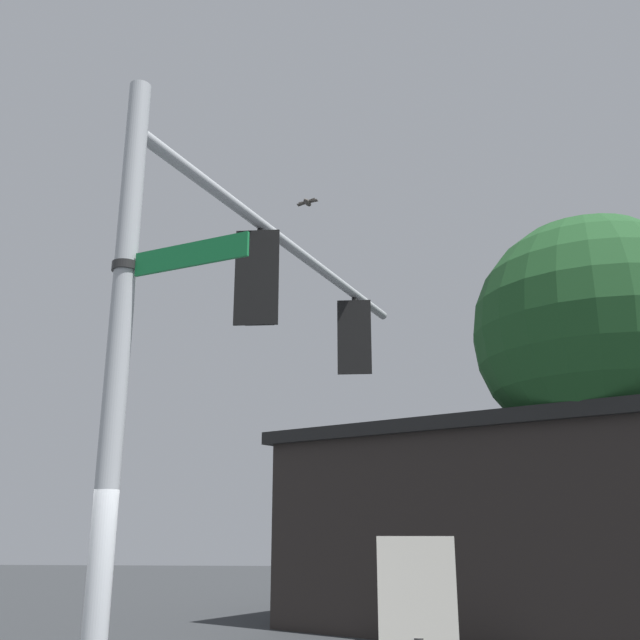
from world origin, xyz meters
name	(u,v)px	position (x,y,z in m)	size (l,w,h in m)	color
signal_pole	(114,406)	(0.00, 0.00, 3.21)	(0.21, 0.21, 6.42)	#ADB2B7
mast_arm	(297,251)	(1.21, 3.21, 5.90)	(0.14, 0.14, 6.86)	#ADB2B7
traffic_light_nearest_pole	(259,282)	(0.85, 2.27, 5.13)	(0.54, 0.49, 1.31)	black
traffic_light_mid_inner	(355,339)	(1.94, 5.15, 5.13)	(0.54, 0.49, 1.31)	black
street_name_sign	(165,260)	(0.42, -0.16, 4.49)	(1.35, 0.60, 0.22)	#147238
bird_flying	(307,202)	(1.06, 6.20, 8.11)	(0.41, 0.31, 0.10)	#4C4742
storefront_building	(584,526)	(6.99, 11.51, 2.25)	(15.05, 13.59, 4.47)	#282321
tree_by_storefront	(594,333)	(6.90, 8.94, 6.17)	(5.04, 5.04, 8.70)	#4C3823
historical_marker	(419,637)	(2.54, -0.11, 1.40)	(0.60, 0.08, 2.13)	#333333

